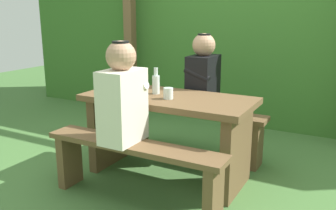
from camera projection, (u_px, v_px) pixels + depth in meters
ground_plane at (168, 175)px, 3.17m from camera, size 12.00×12.00×0.00m
hedge_backdrop at (249, 29)px, 4.78m from camera, size 6.40×1.08×2.29m
pergola_post_left at (130, 33)px, 4.80m from camera, size 0.12×0.12×2.18m
picnic_table at (168, 122)px, 3.05m from camera, size 1.40×0.64×0.70m
bench_near at (133, 160)px, 2.64m from camera, size 1.40×0.24×0.46m
bench_far at (194, 123)px, 3.54m from camera, size 1.40×0.24×0.46m
person_white_shirt at (123, 96)px, 2.57m from camera, size 0.25×0.35×0.72m
person_black_coat at (203, 76)px, 3.38m from camera, size 0.25×0.35×0.72m
drinking_glass at (168, 93)px, 2.89m from camera, size 0.08×0.08×0.09m
bottle_left at (156, 83)px, 3.06m from camera, size 0.06×0.06×0.22m
cell_phone at (132, 93)px, 3.09m from camera, size 0.10×0.15×0.01m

